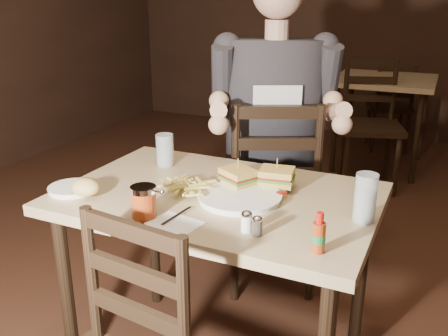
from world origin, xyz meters
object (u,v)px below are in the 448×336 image
at_px(bg_chair_far, 389,107).
at_px(glass_left, 165,150).
at_px(dinner_plate, 240,198).
at_px(hot_sauce, 319,233).
at_px(bg_chair_near, 371,127).
at_px(chair_far, 271,193).
at_px(main_table, 218,216).
at_px(glass_right, 365,198).
at_px(side_plate, 72,189).
at_px(bg_table, 384,89).
at_px(syrup_dispenser, 144,202).
at_px(diner, 276,88).

relative_size(bg_chair_far, glass_left, 6.25).
xyz_separation_m(dinner_plate, hot_sauce, (0.34, -0.24, 0.05)).
distance_m(bg_chair_near, glass_left, 2.19).
bearing_deg(chair_far, main_table, 68.85).
distance_m(main_table, glass_right, 0.54).
xyz_separation_m(chair_far, dinner_plate, (0.14, -0.74, 0.28)).
xyz_separation_m(main_table, chair_far, (-0.05, 0.71, -0.19)).
bearing_deg(bg_chair_far, glass_right, 77.27).
bearing_deg(chair_far, side_plate, 39.26).
bearing_deg(glass_left, glass_right, -13.14).
relative_size(bg_chair_far, side_plate, 4.97).
height_order(bg_table, side_plate, side_plate).
xyz_separation_m(bg_table, side_plate, (-0.68, -3.03, 0.10)).
bearing_deg(side_plate, dinner_plate, 16.97).
bearing_deg(side_plate, bg_chair_far, 79.30).
height_order(bg_table, bg_chair_far, bg_chair_far).
height_order(bg_chair_near, glass_left, bg_chair_near).
bearing_deg(chair_far, bg_chair_far, -119.87).
height_order(bg_table, bg_chair_near, bg_chair_near).
relative_size(glass_left, glass_right, 0.84).
relative_size(chair_far, glass_left, 7.49).
xyz_separation_m(bg_table, glass_right, (0.32, -2.85, 0.17)).
height_order(main_table, side_plate, side_plate).
xyz_separation_m(main_table, syrup_dispenser, (-0.13, -0.28, 0.14)).
height_order(glass_right, hot_sauce, glass_right).
xyz_separation_m(bg_chair_far, hot_sauce, (0.24, -3.65, 0.42)).
height_order(hot_sauce, syrup_dispenser, hot_sauce).
xyz_separation_m(main_table, diner, (-0.02, 0.66, 0.35)).
bearing_deg(hot_sauce, side_plate, 175.85).
bearing_deg(main_table, bg_table, 86.21).
xyz_separation_m(dinner_plate, glass_left, (-0.42, 0.21, 0.06)).
bearing_deg(glass_right, hot_sauce, -107.27).
relative_size(bg_chair_far, syrup_dispenser, 7.78).
bearing_deg(side_plate, syrup_dispenser, -12.21).
relative_size(dinner_plate, syrup_dispenser, 2.68).
distance_m(chair_far, bg_chair_far, 2.68).
bearing_deg(bg_chair_near, glass_right, -99.57).
bearing_deg(hot_sauce, bg_chair_near, 95.49).
height_order(bg_chair_near, diner, diner).
bearing_deg(dinner_plate, bg_table, 88.10).
bearing_deg(bg_chair_far, glass_left, 62.65).
bearing_deg(dinner_plate, glass_left, 154.06).
relative_size(bg_table, glass_left, 6.12).
bearing_deg(bg_table, chair_far, -96.30).
xyz_separation_m(diner, side_plate, (-0.47, -0.86, -0.26)).
height_order(diner, side_plate, diner).
height_order(bg_table, hot_sauce, hot_sauce).
bearing_deg(dinner_plate, bg_chair_near, 87.64).
xyz_separation_m(main_table, glass_right, (0.51, -0.01, 0.17)).
bearing_deg(chair_far, dinner_plate, 75.84).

